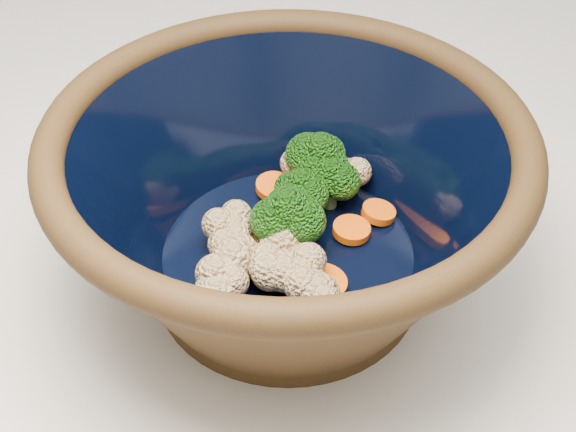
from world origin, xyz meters
name	(u,v)px	position (x,y,z in m)	size (l,w,h in m)	color
mixing_bowl	(288,201)	(-0.10, -0.08, 0.98)	(0.40, 0.40, 0.14)	black
vegetable_pile	(294,216)	(-0.10, -0.06, 0.95)	(0.12, 0.18, 0.06)	#608442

